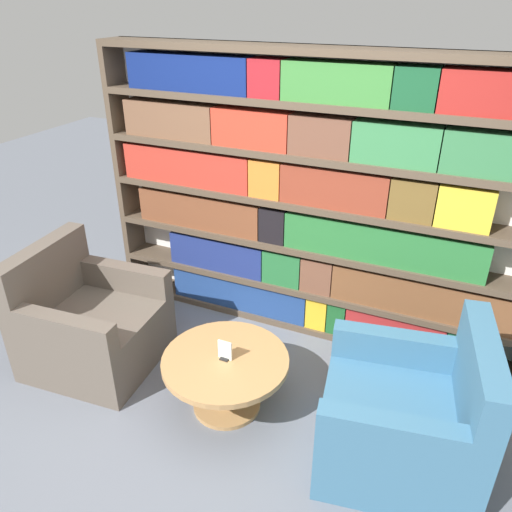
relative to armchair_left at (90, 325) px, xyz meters
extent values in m
plane|color=slate|center=(1.29, -0.37, -0.31)|extent=(14.00, 14.00, 0.00)
cube|color=silver|center=(1.29, 1.21, 0.78)|extent=(3.34, 0.05, 2.18)
cube|color=brown|center=(-0.36, 1.09, 0.78)|extent=(0.05, 0.30, 2.18)
cube|color=brown|center=(1.29, 1.09, -0.28)|extent=(3.24, 0.30, 0.05)
cube|color=brown|center=(1.29, 1.09, 0.06)|extent=(3.24, 0.30, 0.05)
cube|color=brown|center=(1.29, 1.09, 0.42)|extent=(3.24, 0.30, 0.05)
cube|color=brown|center=(1.29, 1.09, 0.78)|extent=(3.24, 0.30, 0.05)
cube|color=brown|center=(1.29, 1.09, 1.15)|extent=(3.24, 0.30, 0.05)
cube|color=brown|center=(1.29, 1.09, 1.51)|extent=(3.24, 0.30, 0.05)
cube|color=brown|center=(1.29, 1.09, 1.85)|extent=(3.24, 0.30, 0.05)
cube|color=navy|center=(0.73, 1.06, -0.12)|extent=(1.23, 0.20, 0.28)
cube|color=gold|center=(1.44, 1.06, -0.12)|extent=(0.17, 0.20, 0.28)
cube|color=#1B5828|center=(1.61, 1.06, -0.12)|extent=(0.14, 0.20, 0.28)
cube|color=#A12526|center=(2.06, 1.06, -0.12)|extent=(0.74, 0.20, 0.28)
cube|color=#174B30|center=(2.59, 1.06, -0.12)|extent=(0.32, 0.20, 0.28)
cube|color=navy|center=(0.53, 1.06, 0.22)|extent=(0.86, 0.20, 0.28)
cube|color=#256B36|center=(1.13, 1.06, 0.22)|extent=(0.32, 0.20, 0.28)
cube|color=brown|center=(1.42, 1.06, 0.22)|extent=(0.25, 0.20, 0.28)
cube|color=brown|center=(2.21, 1.06, 0.22)|extent=(1.32, 0.20, 0.28)
cube|color=brown|center=(0.38, 1.06, 0.58)|extent=(1.10, 0.20, 0.28)
cube|color=black|center=(1.04, 1.06, 0.58)|extent=(0.21, 0.20, 0.28)
cube|color=#286E33|center=(1.87, 1.06, 0.58)|extent=(1.44, 0.20, 0.28)
cube|color=#B53225|center=(0.29, 1.06, 0.95)|extent=(1.11, 0.20, 0.28)
cube|color=orange|center=(0.98, 1.06, 0.95)|extent=(0.25, 0.20, 0.28)
cube|color=maroon|center=(1.50, 1.06, 0.95)|extent=(0.78, 0.20, 0.28)
cube|color=brown|center=(2.04, 1.06, 0.95)|extent=(0.30, 0.20, 0.28)
cube|color=gold|center=(2.37, 1.06, 0.95)|extent=(0.35, 0.20, 0.28)
cube|color=brown|center=(0.16, 1.06, 1.31)|extent=(0.77, 0.20, 0.27)
cube|color=red|center=(0.85, 1.06, 1.31)|extent=(0.59, 0.20, 0.27)
cube|color=brown|center=(1.38, 1.06, 1.31)|extent=(0.44, 0.20, 0.27)
cube|color=#357945|center=(1.88, 1.06, 1.31)|extent=(0.56, 0.20, 0.27)
cube|color=#327142|center=(2.50, 1.06, 1.31)|extent=(0.67, 0.20, 0.27)
cube|color=navy|center=(0.35, 1.06, 1.66)|extent=(0.99, 0.20, 0.26)
cube|color=maroon|center=(0.97, 1.06, 1.66)|extent=(0.24, 0.20, 0.26)
cube|color=#377833|center=(1.46, 1.06, 1.66)|extent=(0.72, 0.20, 0.26)
cube|color=#164C2A|center=(1.96, 1.06, 1.66)|extent=(0.26, 0.20, 0.26)
cube|color=maroon|center=(2.41, 1.06, 1.66)|extent=(0.63, 0.20, 0.26)
cube|color=brown|center=(0.04, 0.00, -0.09)|extent=(0.93, 0.91, 0.43)
cube|color=brown|center=(-0.32, -0.03, 0.36)|extent=(0.21, 0.85, 0.48)
cube|color=brown|center=(0.14, -0.35, 0.23)|extent=(0.74, 0.18, 0.21)
cube|color=brown|center=(0.08, 0.37, 0.23)|extent=(0.74, 0.18, 0.21)
cube|color=#386684|center=(2.25, 0.00, -0.09)|extent=(1.00, 0.98, 0.43)
cube|color=#386684|center=(2.61, 0.06, 0.36)|extent=(0.28, 0.86, 0.48)
cube|color=#386684|center=(2.12, 0.35, 0.23)|extent=(0.74, 0.24, 0.21)
cube|color=#386684|center=(2.24, -0.37, 0.23)|extent=(0.74, 0.24, 0.21)
cylinder|color=#AD7F4C|center=(1.15, -0.04, -0.13)|extent=(0.15, 0.15, 0.37)
cylinder|color=#AD7F4C|center=(1.15, -0.04, -0.29)|extent=(0.45, 0.45, 0.03)
cylinder|color=#AD7F4C|center=(1.15, -0.04, 0.08)|extent=(0.83, 0.83, 0.04)
cube|color=black|center=(1.15, -0.04, 0.10)|extent=(0.06, 0.06, 0.01)
cube|color=silver|center=(1.15, -0.04, 0.17)|extent=(0.09, 0.01, 0.14)
camera|label=1|loc=(2.36, -2.26, 2.18)|focal=35.00mm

